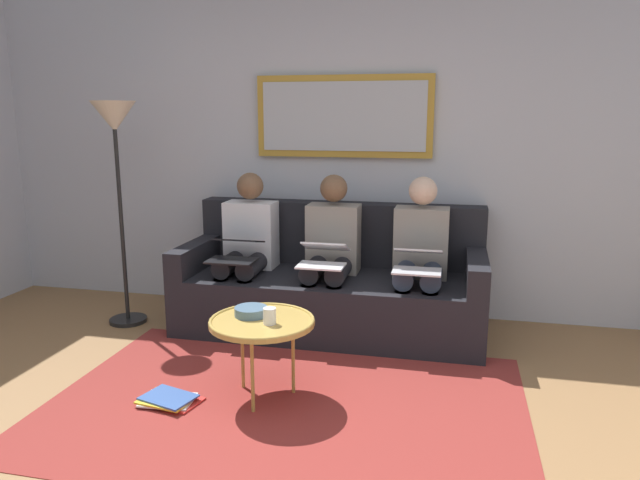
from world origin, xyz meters
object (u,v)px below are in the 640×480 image
object	(u,v)px
person_right	(247,245)
couch	(332,286)
coffee_table	(262,323)
bowl	(251,311)
framed_mirror	(343,116)
magazine_stack	(169,399)
laptop_black	(235,249)
person_left	(420,254)
standing_lamp	(116,142)
laptop_silver	(418,260)
cup	(270,316)
person_middle	(331,249)
laptop_white	(324,255)

from	to	relation	value
person_right	couch	bearing A→B (deg)	-173.87
coffee_table	person_right	bearing A→B (deg)	-66.71
coffee_table	bowl	xyz separation A→B (m)	(0.08, -0.06, 0.04)
framed_mirror	bowl	bearing A→B (deg)	81.63
magazine_stack	laptop_black	bearing A→B (deg)	-89.42
person_left	bowl	bearing A→B (deg)	51.52
laptop_black	standing_lamp	distance (m)	1.17
laptop_black	standing_lamp	xyz separation A→B (m)	(0.91, -0.04, 0.74)
laptop_black	standing_lamp	size ratio (longest dim) A/B	0.22
laptop_silver	person_right	xyz separation A→B (m)	(1.28, -0.25, -0.02)
cup	laptop_silver	size ratio (longest dim) A/B	0.27
person_left	laptop_black	world-z (taller)	person_left
person_right	cup	bearing A→B (deg)	114.88
couch	laptop_silver	bearing A→B (deg)	153.85
bowl	person_middle	distance (m)	1.12
cup	laptop_white	world-z (taller)	laptop_white
framed_mirror	laptop_black	world-z (taller)	framed_mirror
person_middle	person_left	bearing A→B (deg)	180.00
framed_mirror	standing_lamp	bearing A→B (deg)	22.94
coffee_table	person_middle	size ratio (longest dim) A/B	0.51
couch	laptop_silver	size ratio (longest dim) A/B	6.52
bowl	person_right	size ratio (longest dim) A/B	0.16
framed_mirror	laptop_silver	xyz separation A→B (m)	(-0.64, 0.70, -0.92)
person_right	laptop_silver	bearing A→B (deg)	169.14
framed_mirror	bowl	xyz separation A→B (m)	(0.23, 1.55, -1.07)
person_left	laptop_white	distance (m)	0.68
person_right	magazine_stack	distance (m)	1.46
cup	laptop_black	xyz separation A→B (m)	(0.55, -0.95, 0.13)
bowl	couch	bearing A→B (deg)	-101.11
cup	coffee_table	bearing A→B (deg)	-38.06
laptop_silver	person_left	bearing A→B (deg)	-90.00
framed_mirror	laptop_black	xyz separation A→B (m)	(0.64, 0.70, -0.92)
coffee_table	magazine_stack	world-z (taller)	coffee_table
person_left	framed_mirror	bearing A→B (deg)	-35.53
magazine_stack	person_middle	bearing A→B (deg)	-115.18
person_middle	laptop_black	xyz separation A→B (m)	(0.64, 0.24, 0.02)
cup	magazine_stack	size ratio (longest dim) A/B	0.26
framed_mirror	person_right	distance (m)	1.23
magazine_stack	standing_lamp	xyz separation A→B (m)	(0.92, -1.14, 1.35)
laptop_white	standing_lamp	world-z (taller)	standing_lamp
person_left	person_right	world-z (taller)	same
framed_mirror	laptop_white	distance (m)	1.16
magazine_stack	couch	bearing A→B (deg)	-114.09
framed_mirror	couch	bearing A→B (deg)	90.00
couch	cup	distance (m)	1.28
laptop_white	cup	bearing A→B (deg)	84.91
coffee_table	laptop_white	xyz separation A→B (m)	(-0.15, -0.91, 0.18)
cup	laptop_black	distance (m)	1.11
coffee_table	laptop_white	bearing A→B (deg)	-99.08
person_middle	magazine_stack	xyz separation A→B (m)	(0.63, 1.34, -0.58)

